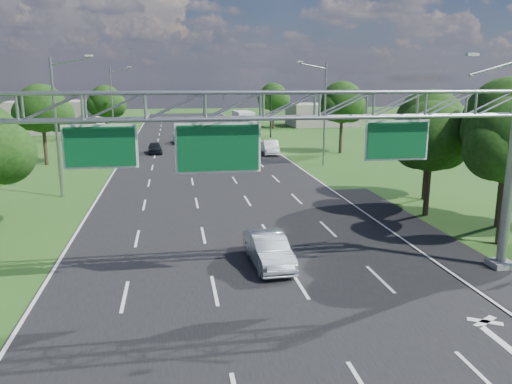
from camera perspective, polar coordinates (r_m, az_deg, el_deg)
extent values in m
plane|color=#235218|center=(38.71, -4.38, 0.08)|extent=(220.00, 220.00, 0.00)
cube|color=black|center=(38.71, -4.38, 0.08)|extent=(18.00, 180.00, 0.02)
cube|color=black|center=(26.85, 21.38, -6.60)|extent=(3.00, 30.00, 0.02)
cube|color=gray|center=(25.93, 26.15, -7.38)|extent=(1.00, 1.00, 0.30)
cylinder|color=gray|center=(24.95, 27.01, 0.97)|extent=(0.44, 0.44, 8.00)
cylinder|color=gray|center=(23.84, 25.87, 12.73)|extent=(2.54, 0.12, 0.79)
cube|color=beige|center=(23.20, 23.49, 14.22)|extent=(0.50, 0.22, 0.12)
cube|color=white|center=(19.95, -17.36, 4.98)|extent=(2.80, 0.05, 1.70)
cube|color=#094D25|center=(19.89, -17.38, 4.95)|extent=(2.62, 0.05, 1.52)
cube|color=white|center=(19.86, -4.32, 5.05)|extent=(3.40, 0.05, 2.00)
cube|color=#094D25|center=(19.80, -4.31, 5.03)|extent=(3.22, 0.05, 1.82)
cube|color=white|center=(21.81, 15.79, 5.70)|extent=(2.80, 0.05, 1.70)
cube|color=#094D25|center=(21.76, 15.86, 5.68)|extent=(2.62, 0.05, 1.52)
cylinder|color=black|center=(74.17, 1.70, 8.95)|extent=(0.24, 0.24, 7.00)
cylinder|color=black|center=(73.11, -3.00, 11.32)|extent=(12.00, 0.18, 0.18)
imported|color=black|center=(72.70, -7.78, 10.78)|extent=(0.18, 0.22, 1.10)
imported|color=black|center=(73.02, -3.79, 10.87)|extent=(0.18, 0.22, 1.10)
imported|color=black|center=(73.68, 0.16, 10.92)|extent=(0.18, 0.22, 1.10)
cylinder|color=gray|center=(38.68, -21.86, 6.69)|extent=(0.20, 0.20, 10.00)
cylinder|color=gray|center=(38.28, -20.51, 13.81)|extent=(2.78, 0.12, 0.60)
cube|color=beige|center=(38.08, -18.57, 14.57)|extent=(0.55, 0.22, 0.12)
cylinder|color=gray|center=(73.17, -16.11, 9.59)|extent=(0.20, 0.20, 10.00)
cylinder|color=gray|center=(72.96, -15.31, 13.32)|extent=(2.78, 0.12, 0.60)
cube|color=beige|center=(72.86, -14.28, 13.70)|extent=(0.55, 0.22, 0.12)
cylinder|color=gray|center=(49.97, 7.86, 8.68)|extent=(0.20, 0.20, 10.00)
cylinder|color=gray|center=(49.49, 6.54, 14.12)|extent=(2.78, 0.12, 0.60)
cube|color=beige|center=(49.17, 5.05, 14.63)|extent=(0.55, 0.22, 0.12)
cylinder|color=#2D2116|center=(28.92, 26.32, -1.83)|extent=(0.36, 0.36, 3.74)
sphere|color=black|center=(28.30, 27.05, 5.30)|extent=(4.40, 4.40, 4.40)
sphere|color=black|center=(27.53, 25.65, 4.34)|extent=(3.08, 3.08, 3.08)
cylinder|color=#2D2116|center=(32.39, 26.19, 0.04)|extent=(0.36, 0.36, 4.18)
sphere|color=black|center=(31.83, 26.92, 7.24)|extent=(5.00, 5.00, 5.00)
sphere|color=black|center=(30.97, 25.46, 6.33)|extent=(3.50, 3.50, 3.50)
cylinder|color=#2D2116|center=(33.38, 18.96, 0.24)|extent=(0.36, 0.36, 3.30)
sphere|color=black|center=(32.84, 19.39, 6.06)|extent=(4.40, 4.40, 4.40)
sphere|color=black|center=(33.79, 20.65, 5.19)|extent=(3.30, 3.30, 3.30)
sphere|color=black|center=(32.17, 18.04, 5.23)|extent=(3.08, 3.08, 3.08)
cylinder|color=#2D2116|center=(37.74, 18.81, 1.82)|extent=(0.36, 0.36, 3.52)
sphere|color=black|center=(37.26, 19.22, 7.38)|extent=(4.80, 4.80, 4.80)
sphere|color=black|center=(38.24, 20.46, 6.51)|extent=(3.60, 3.60, 3.60)
sphere|color=black|center=(36.53, 17.89, 6.62)|extent=(3.36, 3.36, 3.36)
sphere|color=black|center=(31.77, -26.90, 3.99)|extent=(3.60, 3.60, 3.60)
cylinder|color=#2D2116|center=(54.55, -22.95, 4.82)|extent=(0.36, 0.36, 3.74)
sphere|color=black|center=(54.22, -23.30, 8.78)|extent=(4.80, 4.80, 4.80)
sphere|color=black|center=(54.38, -21.91, 8.27)|extent=(3.60, 3.60, 3.60)
sphere|color=black|center=(54.22, -24.45, 8.17)|extent=(3.36, 3.36, 3.36)
cylinder|color=#2D2116|center=(78.53, -16.65, 7.29)|extent=(0.36, 0.36, 3.30)
sphere|color=black|center=(78.30, -16.82, 9.89)|extent=(4.80, 4.80, 4.80)
sphere|color=black|center=(78.58, -15.88, 9.51)|extent=(3.60, 3.60, 3.60)
sphere|color=black|center=(78.17, -17.62, 9.48)|extent=(3.36, 3.36, 3.36)
cylinder|color=#2D2116|center=(59.22, 9.67, 6.31)|extent=(0.36, 0.36, 3.96)
sphere|color=black|center=(58.91, 9.81, 10.08)|extent=(4.80, 4.80, 4.80)
sphere|color=black|center=(59.72, 10.77, 9.50)|extent=(3.60, 3.60, 3.60)
sphere|color=black|center=(58.31, 8.87, 9.62)|extent=(3.36, 3.36, 3.36)
cylinder|color=#2D2116|center=(87.60, 1.99, 8.41)|extent=(0.36, 0.36, 3.52)
sphere|color=black|center=(87.39, 2.01, 10.81)|extent=(4.80, 4.80, 4.80)
sphere|color=black|center=(88.05, 2.73, 10.43)|extent=(3.60, 3.60, 3.60)
sphere|color=black|center=(86.91, 1.33, 10.49)|extent=(3.36, 3.36, 3.36)
cube|color=gray|center=(87.86, -21.94, 7.99)|extent=(14.00, 10.00, 5.00)
cube|color=gray|center=(93.89, 7.56, 8.75)|extent=(12.00, 9.00, 4.00)
imported|color=silver|center=(23.38, 1.44, -6.61)|extent=(1.84, 4.61, 1.49)
imported|color=white|center=(67.81, -8.49, 6.06)|extent=(2.51, 4.89, 1.36)
imported|color=black|center=(63.86, -7.36, 5.55)|extent=(2.11, 4.03, 1.08)
imported|color=black|center=(59.31, -11.46, 4.96)|extent=(1.79, 3.92, 1.30)
imported|color=white|center=(57.71, 1.72, 5.12)|extent=(2.21, 4.91, 1.56)
cube|color=silver|center=(81.62, -1.48, 8.09)|extent=(2.93, 6.58, 3.22)
cube|color=silver|center=(77.22, -1.01, 7.38)|extent=(2.60, 2.50, 2.36)
cylinder|color=black|center=(77.34, -1.90, 6.91)|extent=(0.38, 1.07, 1.07)
cylinder|color=black|center=(77.68, -0.16, 6.94)|extent=(0.38, 1.07, 1.07)
cylinder|color=black|center=(83.70, -2.49, 7.35)|extent=(0.38, 1.07, 1.07)
cylinder|color=black|center=(84.01, -0.87, 7.38)|extent=(0.38, 1.07, 1.07)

